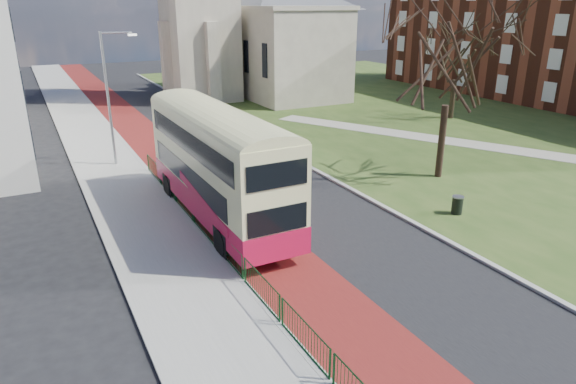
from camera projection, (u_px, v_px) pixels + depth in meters
ground at (326, 276)px, 19.28m from camera, size 160.00×160.00×0.00m
road_carriageway at (198, 147)px, 36.58m from camera, size 9.00×120.00×0.01m
bus_lane at (160, 151)px, 35.42m from camera, size 3.40×120.00×0.01m
pavement_west at (103, 158)px, 33.76m from camera, size 4.00×120.00×0.12m
kerb_west at (134, 154)px, 34.62m from camera, size 0.25×120.00×0.13m
kerb_east at (246, 133)px, 40.21m from camera, size 0.25×80.00×0.13m
grass_green at (439, 111)px, 48.82m from camera, size 40.00×80.00×0.04m
footpath at (494, 147)px, 36.22m from camera, size 18.84×32.82×0.03m
pedestrian_railing at (215, 237)px, 21.14m from camera, size 0.07×24.00×1.12m
brick_terrace at (567, 34)px, 50.86m from camera, size 10.30×44.30×13.50m
streetlamp at (110, 92)px, 30.81m from camera, size 2.13×0.18×8.00m
bus at (218, 160)px, 23.43m from camera, size 3.00×12.21×5.09m
winter_tree_near at (452, 44)px, 27.67m from camera, size 9.63×9.63×10.84m
winter_tree_far at (458, 49)px, 43.49m from camera, size 7.26×7.26×8.62m
litter_bin at (457, 205)px, 24.74m from camera, size 0.60×0.60×0.89m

